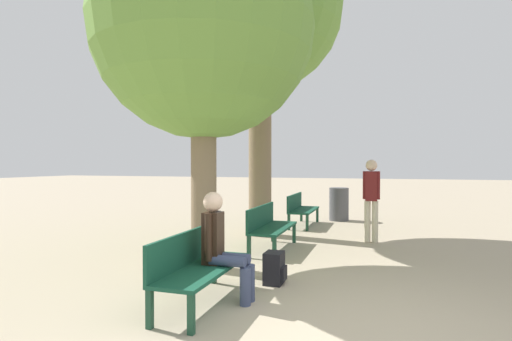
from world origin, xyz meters
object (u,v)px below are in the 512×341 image
(backpack, at_px, (274,268))
(pedestrian_near, at_px, (371,195))
(tree_row_0, at_px, (203,30))
(bench_row_2, at_px, (300,207))
(person_seated, at_px, (222,243))
(bench_row_0, at_px, (197,263))
(trash_bin, at_px, (339,204))
(bench_row_1, at_px, (269,224))
(tree_row_1, at_px, (260,12))

(backpack, distance_m, pedestrian_near, 3.55)
(tree_row_0, relative_size, backpack, 12.73)
(tree_row_0, distance_m, pedestrian_near, 4.54)
(bench_row_2, distance_m, person_seated, 5.80)
(bench_row_0, distance_m, pedestrian_near, 4.65)
(trash_bin, bearing_deg, pedestrian_near, -72.20)
(bench_row_1, distance_m, tree_row_0, 3.55)
(backpack, bearing_deg, bench_row_1, 107.92)
(backpack, height_order, trash_bin, trash_bin)
(bench_row_2, distance_m, trash_bin, 1.49)
(tree_row_1, distance_m, person_seated, 6.06)
(bench_row_1, height_order, pedestrian_near, pedestrian_near)
(bench_row_1, bearing_deg, backpack, -72.08)
(bench_row_0, relative_size, backpack, 3.88)
(tree_row_0, distance_m, person_seated, 3.33)
(tree_row_1, relative_size, trash_bin, 7.47)
(bench_row_0, bearing_deg, pedestrian_near, 67.24)
(bench_row_2, xyz_separation_m, tree_row_0, (-0.60, -4.51, 3.15))
(tree_row_0, xyz_separation_m, person_seated, (0.83, -1.28, -2.95))
(pedestrian_near, bearing_deg, backpack, -109.21)
(bench_row_2, relative_size, backpack, 3.88)
(trash_bin, bearing_deg, person_seated, -94.97)
(bench_row_1, height_order, trash_bin, trash_bin)
(tree_row_0, height_order, pedestrian_near, tree_row_0)
(tree_row_0, distance_m, tree_row_1, 3.21)
(person_seated, bearing_deg, pedestrian_near, 69.16)
(bench_row_0, bearing_deg, bench_row_2, 90.00)
(tree_row_0, bearing_deg, bench_row_0, -67.76)
(bench_row_0, relative_size, tree_row_1, 0.24)
(backpack, bearing_deg, person_seated, -117.10)
(bench_row_1, bearing_deg, bench_row_2, 90.00)
(person_seated, bearing_deg, backpack, 62.90)
(bench_row_0, xyz_separation_m, tree_row_1, (-0.60, 4.39, 4.48))
(person_seated, bearing_deg, tree_row_1, 101.15)
(bench_row_0, bearing_deg, trash_bin, 83.31)
(trash_bin, bearing_deg, backpack, -91.82)
(backpack, bearing_deg, bench_row_2, 97.39)
(bench_row_0, distance_m, bench_row_2, 5.97)
(bench_row_2, height_order, person_seated, person_seated)
(bench_row_0, relative_size, bench_row_2, 1.00)
(tree_row_0, bearing_deg, backpack, -20.84)
(pedestrian_near, bearing_deg, bench_row_0, -112.76)
(bench_row_2, xyz_separation_m, pedestrian_near, (1.79, -1.71, 0.49))
(bench_row_1, bearing_deg, tree_row_0, -111.36)
(pedestrian_near, relative_size, trash_bin, 1.83)
(person_seated, bearing_deg, bench_row_2, 92.31)
(bench_row_1, height_order, bench_row_2, same)
(bench_row_1, relative_size, tree_row_1, 0.24)
(trash_bin, bearing_deg, tree_row_0, -104.09)
(bench_row_1, relative_size, tree_row_0, 0.30)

